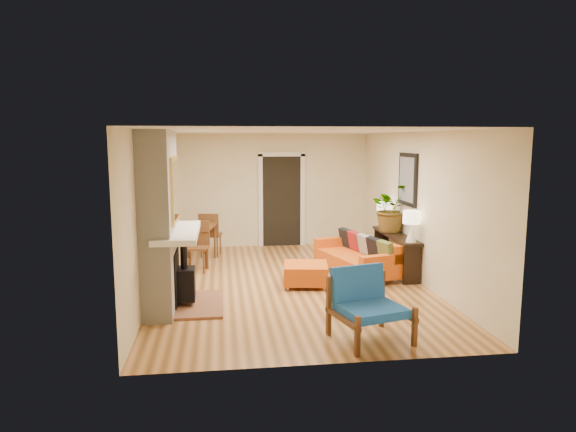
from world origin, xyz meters
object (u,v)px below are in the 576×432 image
ottoman (306,273)px  console_table (396,242)px  sofa (359,256)px  blue_chair (366,301)px  lamp_near (412,223)px  lamp_far (384,211)px  houseplant (392,208)px  dining_table (200,233)px

ottoman → console_table: 1.96m
sofa → ottoman: bearing=-149.4°
ottoman → blue_chair: (0.36, -2.38, 0.26)m
lamp_near → ottoman: bearing=177.0°
sofa → lamp_far: 1.26m
lamp_near → houseplant: size_ratio=0.59×
dining_table → lamp_near: size_ratio=3.31×
ottoman → dining_table: 2.63m
console_table → lamp_far: lamp_far is taller
lamp_far → dining_table: bearing=172.7°
sofa → dining_table: 3.18m
ottoman → houseplant: size_ratio=0.91×
blue_chair → houseplant: (1.44, 3.30, 0.71)m
lamp_near → dining_table: bearing=151.9°
blue_chair → houseplant: size_ratio=1.12×
sofa → blue_chair: size_ratio=1.96×
blue_chair → lamp_near: 2.77m
console_table → lamp_far: size_ratio=3.43×
console_table → houseplant: 0.66m
blue_chair → dining_table: 4.77m
ottoman → lamp_far: bearing=37.3°
ottoman → console_table: size_ratio=0.45×
lamp_far → ottoman: bearing=-142.7°
sofa → lamp_far: (0.71, 0.73, 0.74)m
ottoman → houseplant: (1.80, 0.92, 0.97)m
sofa → houseplant: size_ratio=2.19×
dining_table → console_table: size_ratio=0.97×
blue_chair → console_table: bearing=64.5°
lamp_near → lamp_far: same height
sofa → lamp_near: 1.27m
dining_table → console_table: dining_table is taller
lamp_near → blue_chair: bearing=-122.4°
dining_table → houseplant: 3.80m
console_table → lamp_far: (0.00, 0.72, 0.49)m
sofa → dining_table: size_ratio=1.12×
sofa → houseplant: (0.70, 0.26, 0.86)m
dining_table → ottoman: bearing=-45.2°
console_table → houseplant: (-0.01, 0.25, 0.61)m
houseplant → dining_table: bearing=165.6°
dining_table → lamp_near: lamp_near is taller
ottoman → houseplant: houseplant is taller
ottoman → dining_table: bearing=134.8°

